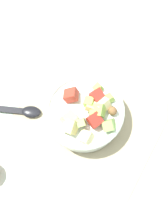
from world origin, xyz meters
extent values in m
plane|color=silver|center=(0.00, 0.00, 0.00)|extent=(2.40, 2.40, 0.00)
cube|color=tan|center=(0.00, 0.00, 0.00)|extent=(0.41, 0.32, 0.01)
cylinder|color=white|center=(-0.01, -0.01, 0.04)|extent=(0.21, 0.21, 0.06)
torus|color=white|center=(-0.01, -0.01, 0.07)|extent=(0.22, 0.22, 0.02)
cube|color=beige|center=(0.02, 0.02, 0.09)|extent=(0.05, 0.05, 0.04)
cube|color=#BC3828|center=(-0.06, 0.01, 0.08)|extent=(0.05, 0.05, 0.04)
cube|color=#9EC656|center=(-0.01, 0.06, 0.08)|extent=(0.03, 0.03, 0.03)
cube|color=#93C160|center=(0.07, -0.02, 0.08)|extent=(0.04, 0.05, 0.05)
cube|color=#9EC656|center=(0.03, 0.05, 0.08)|extent=(0.03, 0.03, 0.03)
cube|color=beige|center=(-0.04, -0.06, 0.09)|extent=(0.05, 0.04, 0.04)
cube|color=#9EC656|center=(-0.01, 0.01, 0.09)|extent=(0.03, 0.03, 0.03)
cube|color=red|center=(0.03, -0.03, 0.09)|extent=(0.05, 0.04, 0.03)
cube|color=red|center=(0.00, 0.04, 0.09)|extent=(0.05, 0.04, 0.03)
cube|color=beige|center=(0.03, -0.08, 0.07)|extent=(0.04, 0.03, 0.04)
cube|color=#E5D684|center=(-0.02, -0.07, 0.09)|extent=(0.04, 0.04, 0.05)
cube|color=#E5D684|center=(0.00, 0.00, 0.09)|extent=(0.03, 0.03, 0.03)
cube|color=#A3CC6B|center=(0.00, -0.05, 0.09)|extent=(0.03, 0.04, 0.04)
sphere|color=brown|center=(0.06, 0.02, 0.08)|extent=(0.03, 0.04, 0.03)
cube|color=#9EC656|center=(0.02, 0.00, 0.09)|extent=(0.05, 0.04, 0.04)
ellipsoid|color=black|center=(-0.16, -0.07, 0.01)|extent=(0.07, 0.06, 0.01)
camera|label=1|loc=(0.13, -0.26, 0.80)|focal=46.66mm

